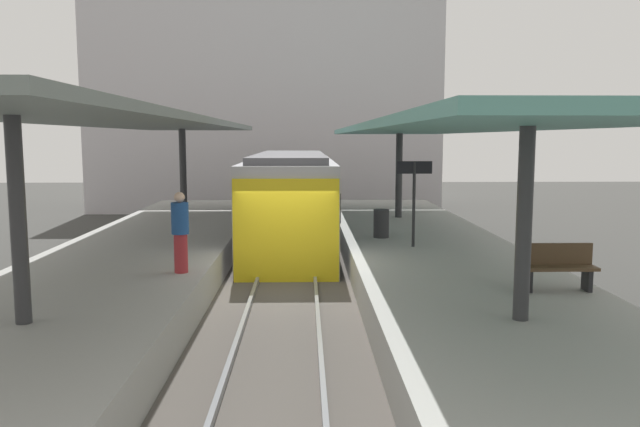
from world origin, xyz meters
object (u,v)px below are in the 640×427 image
at_px(platform_sign, 414,184).
at_px(litter_bin, 381,223).
at_px(passenger_near_bench, 180,231).
at_px(commuter_train, 291,201).
at_px(platform_bench, 556,265).

relative_size(platform_sign, litter_bin, 2.76).
xyz_separation_m(litter_bin, passenger_near_bench, (-4.75, -4.52, 0.48)).
height_order(commuter_train, platform_bench, commuter_train).
relative_size(commuter_train, litter_bin, 13.03).
relative_size(platform_bench, platform_sign, 0.63).
bearing_deg(platform_sign, passenger_near_bench, -150.83).
bearing_deg(passenger_near_bench, platform_sign, 29.17).
distance_m(platform_bench, passenger_near_bench, 7.43).
relative_size(platform_bench, passenger_near_bench, 0.83).
relative_size(platform_sign, passenger_near_bench, 1.31).
relative_size(commuter_train, platform_sign, 4.72).
xyz_separation_m(commuter_train, platform_sign, (3.27, -4.66, 0.90)).
bearing_deg(commuter_train, platform_bench, -61.44).
bearing_deg(commuter_train, litter_bin, -50.23).
bearing_deg(platform_sign, platform_bench, -68.80).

